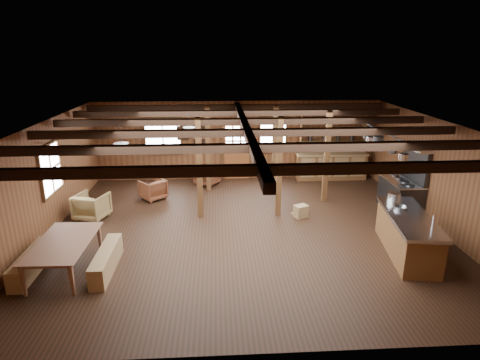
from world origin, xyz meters
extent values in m
cube|color=black|center=(0.00, 0.00, -0.01)|extent=(10.00, 9.00, 0.02)
cube|color=black|center=(0.00, 0.00, 2.81)|extent=(10.00, 9.00, 0.02)
cube|color=brown|center=(-5.01, 0.00, 1.40)|extent=(0.02, 9.00, 2.80)
cube|color=brown|center=(5.01, 0.00, 1.40)|extent=(0.02, 9.00, 2.80)
cube|color=brown|center=(0.00, 4.51, 1.40)|extent=(10.00, 0.02, 2.80)
cube|color=brown|center=(0.00, -4.51, 1.40)|extent=(10.00, 0.02, 2.80)
cube|color=black|center=(0.00, -3.50, 2.68)|extent=(9.80, 0.12, 0.18)
cube|color=black|center=(0.00, -2.00, 2.68)|extent=(9.80, 0.12, 0.18)
cube|color=black|center=(0.00, -0.50, 2.68)|extent=(9.80, 0.12, 0.18)
cube|color=black|center=(0.00, 1.00, 2.68)|extent=(9.80, 0.12, 0.18)
cube|color=black|center=(0.00, 2.50, 2.68)|extent=(9.80, 0.12, 0.18)
cube|color=black|center=(0.00, 3.80, 2.68)|extent=(9.80, 0.12, 0.18)
cube|color=black|center=(0.00, 0.00, 2.68)|extent=(0.18, 8.82, 0.18)
cube|color=#492715|center=(-1.20, 1.00, 1.40)|extent=(0.15, 0.15, 2.80)
cube|color=#492715|center=(-1.00, 3.20, 1.40)|extent=(0.15, 0.15, 2.80)
cube|color=#492715|center=(1.00, 1.00, 1.40)|extent=(0.15, 0.15, 2.80)
cube|color=#492715|center=(1.20, 3.20, 1.40)|extent=(0.15, 0.15, 2.80)
cube|color=#492715|center=(2.60, 2.00, 1.40)|extent=(0.15, 0.15, 2.80)
cube|color=brown|center=(0.00, 4.45, 0.55)|extent=(0.90, 0.06, 1.10)
cube|color=#492715|center=(-0.48, 4.45, 1.05)|extent=(0.06, 0.08, 2.10)
cube|color=#492715|center=(0.48, 4.45, 1.05)|extent=(0.06, 0.08, 2.10)
cube|color=#492715|center=(0.00, 4.45, 2.12)|extent=(1.02, 0.08, 0.06)
cube|color=white|center=(0.00, 4.45, 1.55)|extent=(0.84, 0.02, 0.90)
cube|color=white|center=(-2.60, 4.46, 1.60)|extent=(1.20, 0.02, 1.20)
cube|color=#492715|center=(-2.60, 4.46, 1.60)|extent=(1.32, 0.06, 1.32)
cube|color=white|center=(1.30, 4.46, 1.60)|extent=(0.90, 0.02, 1.20)
cube|color=#492715|center=(1.30, 4.46, 1.60)|extent=(1.02, 0.06, 1.32)
cube|color=white|center=(-4.96, 0.50, 1.60)|extent=(0.02, 1.20, 1.20)
cube|color=#492715|center=(-4.96, 0.50, 1.60)|extent=(0.14, 1.24, 1.32)
cube|color=silver|center=(-1.30, 4.46, 1.80)|extent=(0.50, 0.03, 0.40)
cube|color=black|center=(-1.30, 4.45, 1.80)|extent=(0.55, 0.02, 0.45)
cube|color=silver|center=(-1.90, 4.46, 1.70)|extent=(0.35, 0.03, 0.45)
cube|color=black|center=(-1.90, 4.45, 1.70)|extent=(0.40, 0.02, 0.50)
cube|color=silver|center=(-1.30, 4.46, 1.30)|extent=(0.40, 0.03, 0.30)
cube|color=black|center=(-1.30, 4.45, 1.30)|extent=(0.45, 0.02, 0.35)
cube|color=brown|center=(3.40, 4.20, 0.45)|extent=(2.50, 0.55, 0.90)
cube|color=olive|center=(3.40, 4.18, 0.93)|extent=(2.55, 0.60, 0.06)
cube|color=brown|center=(3.40, 4.25, 1.40)|extent=(2.30, 0.35, 0.04)
cube|color=brown|center=(3.40, 4.25, 1.75)|extent=(2.30, 0.35, 0.04)
cube|color=brown|center=(3.40, 4.25, 2.10)|extent=(2.30, 0.35, 0.04)
cube|color=brown|center=(2.25, 4.25, 1.75)|extent=(0.04, 0.35, 1.40)
cube|color=brown|center=(4.55, 4.25, 1.75)|extent=(0.04, 0.35, 1.40)
cylinder|color=#313234|center=(-3.00, 0.00, 2.58)|extent=(0.02, 0.02, 0.45)
cone|color=white|center=(-3.00, 0.00, 2.25)|extent=(0.36, 0.36, 0.22)
cylinder|color=#313234|center=(-1.50, 2.00, 2.58)|extent=(0.02, 0.02, 0.45)
cone|color=white|center=(-1.50, 2.00, 2.25)|extent=(0.36, 0.36, 0.22)
cylinder|color=#313234|center=(3.43, 0.30, 2.55)|extent=(0.04, 3.00, 0.04)
cylinder|color=#313234|center=(3.48, -1.05, 2.41)|extent=(0.01, 0.01, 0.28)
cylinder|color=silver|center=(3.48, -1.05, 2.20)|extent=(0.21, 0.21, 0.14)
cylinder|color=#313234|center=(3.42, -0.60, 2.44)|extent=(0.01, 0.01, 0.23)
cylinder|color=#313234|center=(3.42, -0.60, 2.25)|extent=(0.23, 0.23, 0.14)
cylinder|color=#313234|center=(3.35, -0.15, 2.40)|extent=(0.01, 0.01, 0.30)
cylinder|color=silver|center=(3.35, -0.15, 2.18)|extent=(0.20, 0.20, 0.14)
cylinder|color=#313234|center=(3.42, 0.30, 2.47)|extent=(0.01, 0.01, 0.16)
cylinder|color=#313234|center=(3.42, 0.30, 2.32)|extent=(0.26, 0.26, 0.14)
cylinder|color=#313234|center=(3.41, 0.75, 2.41)|extent=(0.01, 0.01, 0.27)
cylinder|color=silver|center=(3.41, 0.75, 2.21)|extent=(0.25, 0.25, 0.14)
cylinder|color=#313234|center=(3.50, 1.20, 2.42)|extent=(0.01, 0.01, 0.27)
cylinder|color=#313234|center=(3.50, 1.20, 2.21)|extent=(0.24, 0.24, 0.14)
cylinder|color=#313234|center=(3.49, 1.65, 2.41)|extent=(0.01, 0.01, 0.27)
cylinder|color=silver|center=(3.49, 1.65, 2.21)|extent=(0.23, 0.23, 0.14)
cube|color=brown|center=(3.60, -1.47, 0.43)|extent=(1.15, 2.49, 0.86)
cube|color=silver|center=(3.60, -1.47, 0.90)|extent=(1.24, 2.60, 0.08)
cylinder|color=#313234|center=(3.60, -2.07, 0.90)|extent=(0.44, 0.44, 0.06)
cylinder|color=silver|center=(3.80, -2.07, 1.05)|extent=(0.03, 0.03, 0.30)
cube|color=olive|center=(1.61, 0.75, 0.18)|extent=(0.48, 0.43, 0.36)
cube|color=#313234|center=(4.60, 1.11, 0.44)|extent=(0.78, 1.47, 0.88)
cube|color=silver|center=(4.60, 1.11, 0.90)|extent=(0.80, 1.49, 0.04)
cube|color=#313234|center=(4.92, 1.11, 1.42)|extent=(0.12, 1.47, 0.98)
cube|color=silver|center=(4.80, 1.11, 1.91)|extent=(0.40, 1.56, 0.05)
imported|color=brown|center=(-3.90, -1.83, 0.35)|extent=(1.14, 2.01, 0.70)
cube|color=olive|center=(-4.65, -1.83, 0.23)|extent=(0.31, 1.65, 0.45)
cube|color=olive|center=(-3.10, -1.83, 0.23)|extent=(0.32, 1.68, 0.46)
imported|color=brown|center=(-2.74, 2.46, 0.32)|extent=(0.97, 0.97, 0.64)
imported|color=#5D2F1B|center=(-1.06, 3.80, 0.33)|extent=(1.00, 1.00, 0.66)
imported|color=olive|center=(-4.20, 1.00, 0.37)|extent=(1.00, 1.01, 0.74)
cylinder|color=silver|center=(3.65, -0.49, 1.03)|extent=(0.31, 0.31, 0.19)
imported|color=silver|center=(3.55, -1.07, 0.97)|extent=(0.34, 0.34, 0.07)
camera|label=1|loc=(-0.71, -9.54, 4.49)|focal=30.00mm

